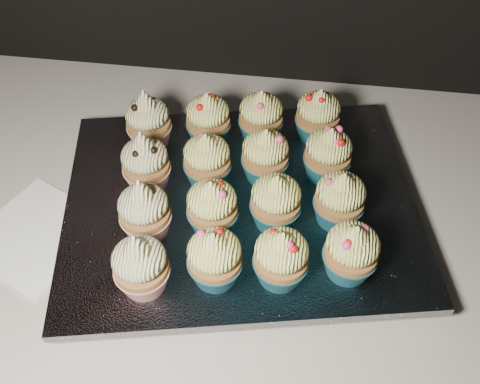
{
  "coord_description": "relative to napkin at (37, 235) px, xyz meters",
  "views": [
    {
      "loc": [
        0.3,
        1.24,
        1.47
      ],
      "look_at": [
        0.24,
        1.69,
        0.95
      ],
      "focal_mm": 40.0,
      "sensor_mm": 36.0,
      "label": 1
    }
  ],
  "objects": [
    {
      "name": "cabinet",
      "position": [
        0.02,
        0.08,
        -0.47
      ],
      "size": [
        2.4,
        0.6,
        0.86
      ],
      "primitive_type": "cube",
      "color": "black",
      "rests_on": "ground"
    },
    {
      "name": "worktop",
      "position": [
        0.02,
        0.08,
        -0.02
      ],
      "size": [
        2.44,
        0.64,
        0.04
      ],
      "primitive_type": "cube",
      "color": "beige",
      "rests_on": "cabinet"
    },
    {
      "name": "napkin",
      "position": [
        0.0,
        0.0,
        0.0
      ],
      "size": [
        0.19,
        0.19,
        0.0
      ],
      "primitive_type": "cube",
      "rotation": [
        0.0,
        0.0,
        -0.43
      ],
      "color": "white",
      "rests_on": "worktop"
    },
    {
      "name": "baking_tray",
      "position": [
        0.26,
        0.07,
        0.01
      ],
      "size": [
        0.48,
        0.4,
        0.02
      ],
      "primitive_type": "cube",
      "rotation": [
        0.0,
        0.0,
        0.21
      ],
      "color": "black",
      "rests_on": "worktop"
    },
    {
      "name": "foil_lining",
      "position": [
        0.26,
        0.07,
        0.03
      ],
      "size": [
        0.52,
        0.44,
        0.01
      ],
      "primitive_type": "cube",
      "rotation": [
        0.0,
        0.0,
        0.21
      ],
      "color": "silver",
      "rests_on": "baking_tray"
    },
    {
      "name": "cupcake_0",
      "position": [
        0.17,
        -0.07,
        0.07
      ],
      "size": [
        0.06,
        0.06,
        0.1
      ],
      "color": "#AC171A",
      "rests_on": "foil_lining"
    },
    {
      "name": "cupcake_1",
      "position": [
        0.25,
        -0.05,
        0.07
      ],
      "size": [
        0.06,
        0.06,
        0.08
      ],
      "color": "#175A6E",
      "rests_on": "foil_lining"
    },
    {
      "name": "cupcake_2",
      "position": [
        0.32,
        -0.04,
        0.07
      ],
      "size": [
        0.06,
        0.06,
        0.08
      ],
      "color": "#175A6E",
      "rests_on": "foil_lining"
    },
    {
      "name": "cupcake_3",
      "position": [
        0.4,
        -0.02,
        0.07
      ],
      "size": [
        0.06,
        0.06,
        0.08
      ],
      "color": "#175A6E",
      "rests_on": "foil_lining"
    },
    {
      "name": "cupcake_4",
      "position": [
        0.15,
        0.0,
        0.07
      ],
      "size": [
        0.06,
        0.06,
        0.1
      ],
      "color": "#AC171A",
      "rests_on": "foil_lining"
    },
    {
      "name": "cupcake_5",
      "position": [
        0.23,
        0.02,
        0.07
      ],
      "size": [
        0.06,
        0.06,
        0.08
      ],
      "color": "#175A6E",
      "rests_on": "foil_lining"
    },
    {
      "name": "cupcake_6",
      "position": [
        0.31,
        0.04,
        0.07
      ],
      "size": [
        0.06,
        0.06,
        0.08
      ],
      "color": "#175A6E",
      "rests_on": "foil_lining"
    },
    {
      "name": "cupcake_7",
      "position": [
        0.39,
        0.05,
        0.07
      ],
      "size": [
        0.06,
        0.06,
        0.08
      ],
      "color": "#175A6E",
      "rests_on": "foil_lining"
    },
    {
      "name": "cupcake_8",
      "position": [
        0.14,
        0.08,
        0.07
      ],
      "size": [
        0.06,
        0.06,
        0.1
      ],
      "color": "#AC171A",
      "rests_on": "foil_lining"
    },
    {
      "name": "cupcake_9",
      "position": [
        0.21,
        0.1,
        0.07
      ],
      "size": [
        0.06,
        0.06,
        0.08
      ],
      "color": "#175A6E",
      "rests_on": "foil_lining"
    },
    {
      "name": "cupcake_10",
      "position": [
        0.29,
        0.12,
        0.07
      ],
      "size": [
        0.06,
        0.06,
        0.08
      ],
      "color": "#175A6E",
      "rests_on": "foil_lining"
    },
    {
      "name": "cupcake_11",
      "position": [
        0.37,
        0.13,
        0.07
      ],
      "size": [
        0.06,
        0.06,
        0.08
      ],
      "color": "#175A6E",
      "rests_on": "foil_lining"
    },
    {
      "name": "cupcake_12",
      "position": [
        0.12,
        0.16,
        0.07
      ],
      "size": [
        0.06,
        0.06,
        0.1
      ],
      "color": "#AC171A",
      "rests_on": "foil_lining"
    },
    {
      "name": "cupcake_13",
      "position": [
        0.2,
        0.18,
        0.07
      ],
      "size": [
        0.06,
        0.06,
        0.08
      ],
      "color": "#175A6E",
      "rests_on": "foil_lining"
    },
    {
      "name": "cupcake_14",
      "position": [
        0.27,
        0.19,
        0.07
      ],
      "size": [
        0.06,
        0.06,
        0.08
      ],
      "color": "#175A6E",
      "rests_on": "foil_lining"
    },
    {
      "name": "cupcake_15",
      "position": [
        0.35,
        0.21,
        0.07
      ],
      "size": [
        0.06,
        0.06,
        0.08
      ],
      "color": "#175A6E",
      "rests_on": "foil_lining"
    }
  ]
}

